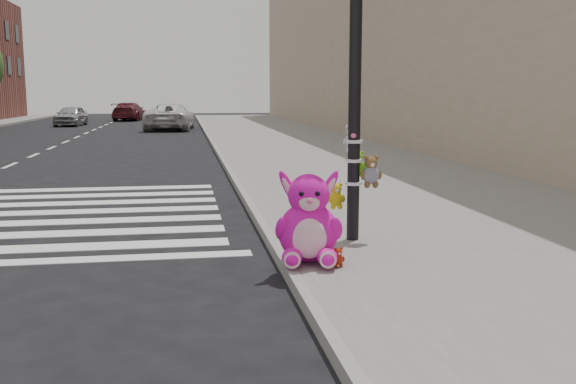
{
  "coord_description": "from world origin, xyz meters",
  "views": [
    {
      "loc": [
        0.41,
        -6.27,
        2.07
      ],
      "look_at": [
        1.78,
        2.1,
        0.75
      ],
      "focal_mm": 40.0,
      "sensor_mm": 36.0,
      "label": 1
    }
  ],
  "objects": [
    {
      "name": "car_maroon_near",
      "position": [
        -3.5,
        43.34,
        0.67
      ],
      "size": [
        2.47,
        4.83,
        1.34
      ],
      "primitive_type": "imported",
      "rotation": [
        0.0,
        0.0,
        3.01
      ],
      "color": "maroon",
      "rests_on": "ground"
    },
    {
      "name": "ground",
      "position": [
        0.0,
        0.0,
        0.0
      ],
      "size": [
        120.0,
        120.0,
        0.0
      ],
      "primitive_type": "plane",
      "color": "black",
      "rests_on": "ground"
    },
    {
      "name": "signal_pole",
      "position": [
        2.62,
        1.81,
        1.8
      ],
      "size": [
        0.69,
        0.48,
        4.0
      ],
      "color": "black",
      "rests_on": "sidewalk_near"
    },
    {
      "name": "red_teddy",
      "position": [
        2.09,
        0.5,
        0.25
      ],
      "size": [
        0.16,
        0.12,
        0.22
      ],
      "primitive_type": null,
      "rotation": [
        0.0,
        0.0,
        0.09
      ],
      "color": "#A42B10",
      "rests_on": "sidewalk_near"
    },
    {
      "name": "curb_edge",
      "position": [
        1.55,
        10.0,
        0.07
      ],
      "size": [
        0.12,
        80.0,
        0.15
      ],
      "primitive_type": "cube",
      "color": "gray",
      "rests_on": "ground"
    },
    {
      "name": "bld_near",
      "position": [
        10.5,
        20.0,
        5.0
      ],
      "size": [
        5.0,
        60.0,
        10.0
      ],
      "primitive_type": "cube",
      "color": "#B9A08E",
      "rests_on": "ground"
    },
    {
      "name": "car_white_near",
      "position": [
        -0.27,
        30.44,
        0.73
      ],
      "size": [
        2.92,
        5.48,
        1.46
      ],
      "primitive_type": "imported",
      "rotation": [
        0.0,
        0.0,
        3.05
      ],
      "color": "silver",
      "rests_on": "ground"
    },
    {
      "name": "car_silver_deep",
      "position": [
        -6.5,
        35.9,
        0.64
      ],
      "size": [
        1.85,
        3.86,
        1.27
      ],
      "primitive_type": "imported",
      "rotation": [
        0.0,
        0.0,
        -0.1
      ],
      "color": "#AEAFB3",
      "rests_on": "ground"
    },
    {
      "name": "sidewalk_near",
      "position": [
        5.0,
        10.0,
        0.07
      ],
      "size": [
        7.0,
        80.0,
        0.14
      ],
      "primitive_type": "cube",
      "color": "slate",
      "rests_on": "ground"
    },
    {
      "name": "pink_bunny",
      "position": [
        1.8,
        0.75,
        0.58
      ],
      "size": [
        0.77,
        0.87,
        1.08
      ],
      "rotation": [
        0.0,
        0.0,
        -0.15
      ],
      "color": "#F014B8",
      "rests_on": "sidewalk_near"
    }
  ]
}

